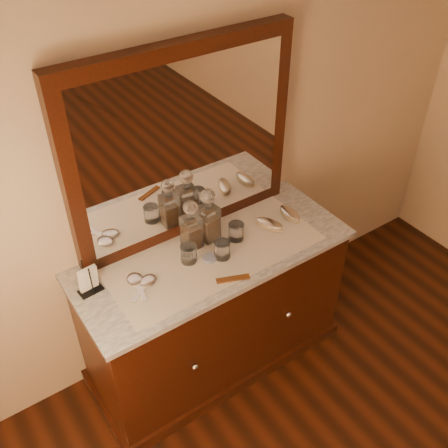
{
  "coord_description": "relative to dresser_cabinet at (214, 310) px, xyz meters",
  "views": [
    {
      "loc": [
        -1.05,
        0.32,
        2.6
      ],
      "look_at": [
        0.0,
        1.85,
        1.1
      ],
      "focal_mm": 41.31,
      "sensor_mm": 36.0,
      "label": 1
    }
  ],
  "objects": [
    {
      "name": "lace_runner",
      "position": [
        0.0,
        -0.02,
        0.44
      ],
      "size": [
        1.1,
        0.45,
        0.0
      ],
      "primitive_type": "cube",
      "color": "silver",
      "rests_on": "marble_top"
    },
    {
      "name": "dresser_cabinet",
      "position": [
        0.0,
        0.0,
        0.0
      ],
      "size": [
        1.4,
        0.55,
        0.82
      ],
      "primitive_type": "cube",
      "color": "black",
      "rests_on": "floor"
    },
    {
      "name": "hand_mirror_outer",
      "position": [
        -0.42,
        0.02,
        0.45
      ],
      "size": [
        0.09,
        0.2,
        0.02
      ],
      "color": "silver",
      "rests_on": "lace_runner"
    },
    {
      "name": "brush_far",
      "position": [
        0.5,
        -0.0,
        0.47
      ],
      "size": [
        0.07,
        0.16,
        0.04
      ],
      "color": "tan",
      "rests_on": "lace_runner"
    },
    {
      "name": "dresser_plinth",
      "position": [
        0.0,
        0.0,
        -0.37
      ],
      "size": [
        1.46,
        0.59,
        0.08
      ],
      "primitive_type": "cube",
      "color": "black",
      "rests_on": "floor"
    },
    {
      "name": "mirror_glass",
      "position": [
        0.0,
        0.21,
        0.94
      ],
      "size": [
        1.06,
        0.01,
        0.86
      ],
      "primitive_type": "cube",
      "color": "white",
      "rests_on": "marble_top"
    },
    {
      "name": "napkin_rack",
      "position": [
        -0.62,
        0.1,
        0.51
      ],
      "size": [
        0.12,
        0.08,
        0.17
      ],
      "color": "black",
      "rests_on": "marble_top"
    },
    {
      "name": "decanter_left",
      "position": [
        -0.07,
        0.09,
        0.55
      ],
      "size": [
        0.09,
        0.09,
        0.28
      ],
      "color": "#8B4D14",
      "rests_on": "lace_runner"
    },
    {
      "name": "brush_near",
      "position": [
        0.36,
        -0.01,
        0.47
      ],
      "size": [
        0.13,
        0.17,
        0.04
      ],
      "color": "tan",
      "rests_on": "lace_runner"
    },
    {
      "name": "knob_left",
      "position": [
        -0.3,
        -0.28,
        0.04
      ],
      "size": [
        0.04,
        0.04,
        0.04
      ],
      "primitive_type": "sphere",
      "color": "silver",
      "rests_on": "dresser_cabinet"
    },
    {
      "name": "comb",
      "position": [
        -0.03,
        -0.22,
        0.45
      ],
      "size": [
        0.16,
        0.09,
        0.01
      ],
      "primitive_type": "cube",
      "rotation": [
        0.0,
        0.0,
        -0.38
      ],
      "color": "brown",
      "rests_on": "lace_runner"
    },
    {
      "name": "hand_mirror_inner",
      "position": [
        -0.38,
        -0.02,
        0.45
      ],
      "size": [
        0.19,
        0.15,
        0.02
      ],
      "color": "silver",
      "rests_on": "lace_runner"
    },
    {
      "name": "mirror_frame",
      "position": [
        0.0,
        0.25,
        0.94
      ],
      "size": [
        1.2,
        0.08,
        1.0
      ],
      "primitive_type": "cube",
      "color": "black",
      "rests_on": "marble_top"
    },
    {
      "name": "tumblers",
      "position": [
        0.01,
        -0.01,
        0.49
      ],
      "size": [
        0.37,
        0.16,
        0.09
      ],
      "color": "white",
      "rests_on": "lace_runner"
    },
    {
      "name": "marble_top",
      "position": [
        0.0,
        0.0,
        0.42
      ],
      "size": [
        1.44,
        0.59,
        0.03
      ],
      "primitive_type": "cube",
      "color": "white",
      "rests_on": "dresser_cabinet"
    },
    {
      "name": "knob_right",
      "position": [
        0.3,
        -0.28,
        0.04
      ],
      "size": [
        0.04,
        0.04,
        0.04
      ],
      "primitive_type": "sphere",
      "color": "silver",
      "rests_on": "dresser_cabinet"
    },
    {
      "name": "pin_dish",
      "position": [
        -0.04,
        -0.04,
        0.45
      ],
      "size": [
        0.09,
        0.09,
        0.01
      ],
      "primitive_type": "cylinder",
      "rotation": [
        0.0,
        0.0,
        -0.4
      ],
      "color": "silver",
      "rests_on": "lace_runner"
    },
    {
      "name": "decanter_right",
      "position": [
        0.04,
        0.1,
        0.56
      ],
      "size": [
        0.1,
        0.1,
        0.31
      ],
      "color": "#8B4D14",
      "rests_on": "lace_runner"
    }
  ]
}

